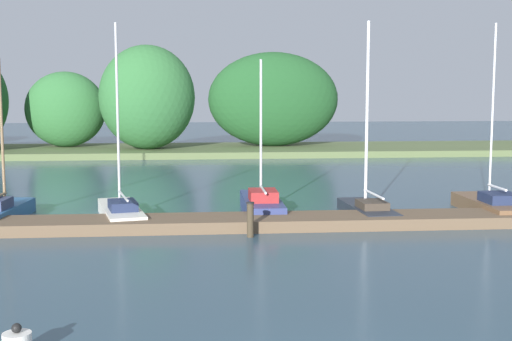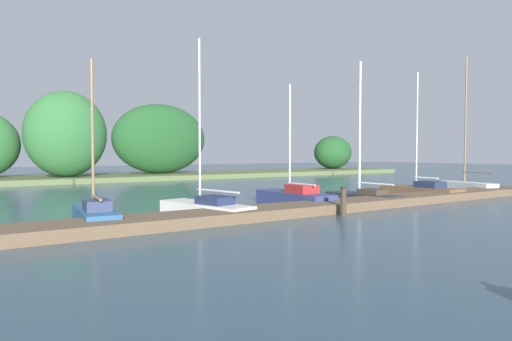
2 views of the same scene
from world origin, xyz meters
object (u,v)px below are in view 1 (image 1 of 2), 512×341
Objects in this scene: sailboat_1 at (3,210)px; sailboat_4 at (367,207)px; sailboat_2 at (121,210)px; sailboat_3 at (261,203)px; sailboat_5 at (491,204)px; mooring_piling_1 at (250,219)px.

sailboat_4 is at bearing -85.75° from sailboat_1.
sailboat_2 is 0.98× the size of sailboat_4.
sailboat_1 is 8.47m from sailboat_3.
sailboat_5 is (4.35, 0.08, -0.00)m from sailboat_4.
sailboat_3 is (8.45, 0.57, 0.01)m from sailboat_1.
sailboat_4 reaches higher than sailboat_5.
sailboat_1 is 11.93m from sailboat_4.
sailboat_2 is 1.21× the size of sailboat_3.
sailboat_4 reaches higher than mooring_piling_1.
sailboat_5 reaches higher than sailboat_3.
sailboat_2 is 6.23× the size of mooring_piling_1.
sailboat_3 is 3.57m from sailboat_4.
sailboat_2 is at bearing 89.81° from sailboat_5.
sailboat_2 is (3.77, -0.16, -0.02)m from sailboat_1.
sailboat_4 is (8.16, -0.09, 0.01)m from sailboat_2.
mooring_piling_1 is (-4.16, -2.94, 0.19)m from sailboat_4.
sailboat_4 is at bearing -103.42° from sailboat_2.
sailboat_1 is 0.81× the size of sailboat_5.
sailboat_3 is 5.13× the size of mooring_piling_1.
sailboat_5 is 9.03m from mooring_piling_1.
sailboat_1 is at bearing 74.71° from sailboat_2.
mooring_piling_1 is at bearing 169.77° from sailboat_3.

